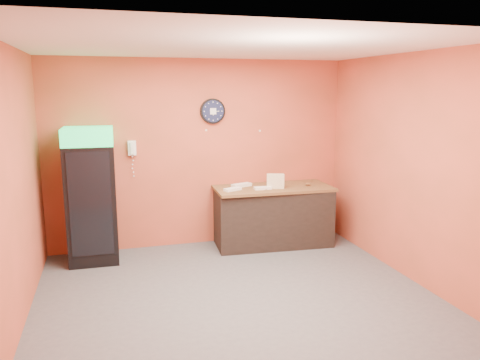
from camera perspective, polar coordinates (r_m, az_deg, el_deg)
name	(u,v)px	position (r m, az deg, el deg)	size (l,w,h in m)	color
floor	(235,295)	(5.60, -0.56, -13.84)	(4.50, 4.50, 0.00)	#47474C
back_wall	(200,153)	(7.10, -4.91, 3.24)	(4.50, 0.02, 2.80)	#D2523B
left_wall	(13,189)	(5.07, -25.90, -0.97)	(0.02, 4.00, 2.80)	#D2523B
right_wall	(410,168)	(6.16, 20.04, 1.42)	(0.02, 4.00, 2.80)	#D2523B
ceiling	(235,46)	(5.10, -0.62, 16.01)	(4.50, 4.00, 0.02)	white
beverage_cooler	(92,198)	(6.67, -17.64, -2.06)	(0.66, 0.67, 1.85)	black
prep_counter	(273,217)	(7.20, 3.99, -4.49)	(1.73, 0.77, 0.86)	black
wall_clock	(213,111)	(7.05, -3.34, 8.38)	(0.38, 0.06, 0.38)	black
wall_phone	(132,148)	(6.91, -13.03, 3.82)	(0.11, 0.10, 0.21)	white
butcher_paper	(273,188)	(7.10, 4.03, -0.97)	(1.77, 0.83, 0.04)	brown
sub_roll_stack	(275,181)	(6.95, 4.34, -0.14)	(0.27, 0.16, 0.22)	beige
wrapped_sandwich_left	(233,189)	(6.80, -0.90, -1.13)	(0.27, 0.10, 0.04)	white
wrapped_sandwich_mid	(263,188)	(6.89, 2.79, -0.99)	(0.26, 0.10, 0.04)	white
wrapped_sandwich_right	(242,185)	(7.08, 0.19, -0.62)	(0.31, 0.12, 0.04)	white
kitchen_tool	(277,185)	(7.08, 4.51, -0.58)	(0.06, 0.06, 0.06)	silver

